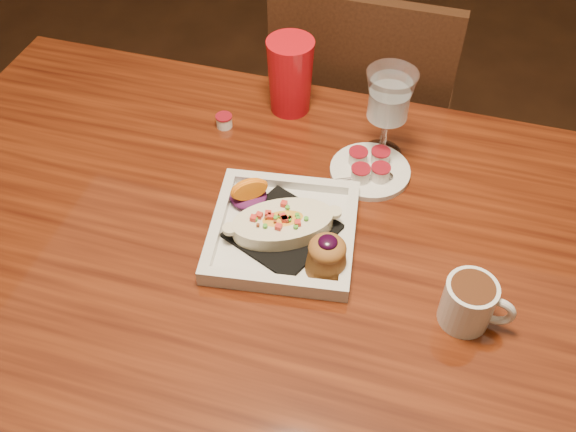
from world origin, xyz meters
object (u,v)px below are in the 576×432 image
(goblet, at_px, (389,101))
(red_tumbler, at_px, (290,76))
(table, at_px, (293,286))
(plate, at_px, (289,232))
(chair_far, at_px, (361,128))
(coffee_mug, at_px, (470,302))
(saucer, at_px, (369,169))

(goblet, relative_size, red_tumbler, 1.20)
(table, xyz_separation_m, plate, (-0.01, 0.02, 0.12))
(plate, xyz_separation_m, red_tumbler, (-0.10, 0.34, 0.05))
(chair_far, relative_size, red_tumbler, 5.99)
(coffee_mug, height_order, saucer, coffee_mug)
(chair_far, relative_size, saucer, 6.30)
(chair_far, relative_size, coffee_mug, 8.56)
(table, xyz_separation_m, coffee_mug, (0.28, -0.05, 0.14))
(chair_far, relative_size, goblet, 4.97)
(plate, bearing_deg, saucer, 55.66)
(table, relative_size, plate, 5.56)
(table, bearing_deg, coffee_mug, -10.28)
(chair_far, distance_m, saucer, 0.49)
(chair_far, distance_m, coffee_mug, 0.79)
(coffee_mug, height_order, goblet, goblet)
(red_tumbler, bearing_deg, table, -72.82)
(red_tumbler, bearing_deg, goblet, -23.59)
(plate, distance_m, coffee_mug, 0.31)
(plate, xyz_separation_m, saucer, (0.10, 0.20, -0.01))
(coffee_mug, xyz_separation_m, saucer, (-0.20, 0.27, -0.03))
(plate, bearing_deg, chair_far, 80.45)
(coffee_mug, bearing_deg, chair_far, 116.72)
(chair_far, xyz_separation_m, plate, (-0.01, -0.61, 0.27))
(saucer, bearing_deg, plate, -116.15)
(coffee_mug, xyz_separation_m, red_tumbler, (-0.40, 0.41, 0.03))
(table, xyz_separation_m, chair_far, (-0.00, 0.63, -0.15))
(plate, bearing_deg, goblet, 58.50)
(saucer, bearing_deg, table, -110.77)
(table, height_order, goblet, goblet)
(chair_far, distance_m, plate, 0.67)
(chair_far, distance_m, goblet, 0.52)
(plate, relative_size, red_tumbler, 1.74)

